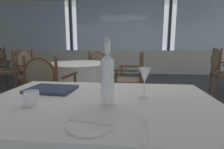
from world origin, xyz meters
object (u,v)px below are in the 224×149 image
(side_plate, at_px, (90,124))
(water_bottle, at_px, (108,78))
(wine_glass, at_px, (145,76))
(dining_chair_0_3, at_px, (134,76))
(dining_chair_1_1, at_px, (221,69))
(dining_chair_0_0, at_px, (96,67))
(dining_chair_2_3, at_px, (13,67))
(water_tumbler, at_px, (32,98))
(dining_chair_0_2, at_px, (48,87))
(menu_book, at_px, (51,89))
(dining_chair_0_1, at_px, (31,71))

(side_plate, height_order, water_bottle, water_bottle)
(side_plate, relative_size, wine_glass, 1.06)
(dining_chair_0_3, bearing_deg, dining_chair_1_1, -148.25)
(dining_chair_0_0, relative_size, dining_chair_2_3, 0.97)
(water_bottle, xyz_separation_m, water_tumbler, (-0.41, -0.05, -0.11))
(water_tumbler, distance_m, dining_chair_0_2, 1.20)
(dining_chair_1_1, bearing_deg, water_bottle, -119.19)
(wine_glass, bearing_deg, dining_chair_1_1, 55.57)
(water_tumbler, xyz_separation_m, menu_book, (-0.02, 0.28, -0.03))
(dining_chair_2_3, bearing_deg, side_plate, 120.58)
(side_plate, relative_size, dining_chair_0_2, 0.21)
(side_plate, relative_size, dining_chair_1_1, 0.20)
(menu_book, bearing_deg, dining_chair_0_0, 98.92)
(wine_glass, distance_m, dining_chair_0_0, 2.96)
(side_plate, xyz_separation_m, water_bottle, (0.04, 0.26, 0.14))
(water_bottle, xyz_separation_m, dining_chair_1_1, (1.98, 2.69, -0.32))
(wine_glass, relative_size, dining_chair_0_0, 0.20)
(dining_chair_0_2, relative_size, dining_chair_0_3, 1.00)
(dining_chair_0_1, distance_m, dining_chair_2_3, 1.14)
(side_plate, relative_size, dining_chair_0_0, 0.22)
(wine_glass, xyz_separation_m, dining_chair_0_0, (-0.85, 2.82, -0.34))
(dining_chair_1_1, bearing_deg, dining_chair_0_0, -178.15)
(dining_chair_0_3, bearing_deg, side_plate, 90.29)
(dining_chair_0_0, height_order, dining_chair_0_1, dining_chair_0_1)
(water_tumbler, relative_size, dining_chair_0_1, 0.08)
(dining_chair_2_3, bearing_deg, dining_chair_0_1, 131.42)
(dining_chair_0_2, bearing_deg, menu_book, -144.64)
(menu_book, bearing_deg, dining_chair_0_1, 128.87)
(dining_chair_0_3, bearing_deg, water_tumbler, 79.07)
(wine_glass, bearing_deg, water_tumbler, -164.52)
(water_tumbler, height_order, dining_chair_0_0, dining_chair_0_0)
(dining_chair_0_1, height_order, dining_chair_0_2, dining_chair_0_1)
(side_plate, xyz_separation_m, dining_chair_0_1, (-1.68, 2.36, -0.18))
(water_bottle, distance_m, dining_chair_2_3, 3.85)
(dining_chair_2_3, bearing_deg, dining_chair_0_0, 174.11)
(water_bottle, bearing_deg, dining_chair_1_1, 53.74)
(dining_chair_0_2, bearing_deg, water_tumbler, -150.30)
(wine_glass, xyz_separation_m, dining_chair_2_3, (-2.81, 2.71, -0.34))
(menu_book, bearing_deg, dining_chair_2_3, 134.24)
(water_tumbler, relative_size, menu_book, 0.25)
(water_bottle, distance_m, dining_chair_0_1, 2.73)
(menu_book, relative_size, dining_chair_0_2, 0.34)
(dining_chair_1_1, bearing_deg, dining_chair_0_2, -142.56)
(water_tumbler, bearing_deg, dining_chair_0_0, 94.42)
(water_bottle, relative_size, wine_glass, 1.91)
(dining_chair_0_1, bearing_deg, dining_chair_1_1, 15.97)
(dining_chair_0_1, bearing_deg, dining_chair_2_3, 147.30)
(water_bottle, relative_size, dining_chair_0_1, 0.37)
(water_bottle, distance_m, wine_glass, 0.24)
(dining_chair_0_1, xyz_separation_m, dining_chair_0_2, (0.85, -1.07, -0.01))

